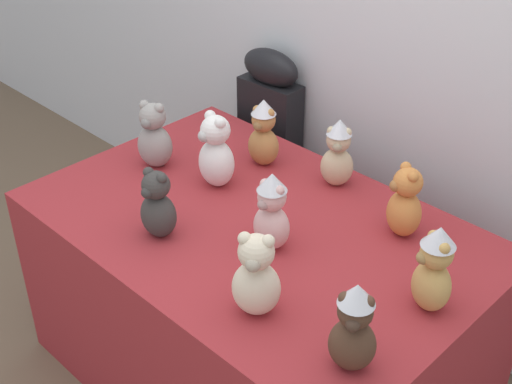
# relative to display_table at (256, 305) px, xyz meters

# --- Properties ---
(wall_back) EXTENTS (7.00, 0.08, 2.60)m
(wall_back) POSITION_rel_display_table_xyz_m (0.00, 0.75, 0.94)
(wall_back) COLOR silver
(wall_back) RESTS_ON ground_plane
(display_table) EXTENTS (1.52, 0.99, 0.73)m
(display_table) POSITION_rel_display_table_xyz_m (0.00, 0.00, 0.00)
(display_table) COLOR maroon
(display_table) RESTS_ON ground_plane
(instrument_case) EXTENTS (0.28, 0.13, 1.01)m
(instrument_case) POSITION_rel_display_table_xyz_m (-0.53, 0.63, 0.15)
(instrument_case) COLOR black
(instrument_case) RESTS_ON ground_plane
(teddy_bear_sand) EXTENTS (0.15, 0.15, 0.26)m
(teddy_bear_sand) POSITION_rel_display_table_xyz_m (0.03, 0.37, 0.49)
(teddy_bear_sand) COLOR #CCB78E
(teddy_bear_sand) RESTS_ON display_table
(teddy_bear_cocoa) EXTENTS (0.16, 0.15, 0.27)m
(teddy_bear_cocoa) POSITION_rel_display_table_xyz_m (0.62, -0.29, 0.49)
(teddy_bear_cocoa) COLOR #4C3323
(teddy_bear_cocoa) RESTS_ON display_table
(teddy_bear_snow) EXTENTS (0.16, 0.15, 0.28)m
(teddy_bear_snow) POSITION_rel_display_table_xyz_m (-0.27, 0.07, 0.49)
(teddy_bear_snow) COLOR white
(teddy_bear_snow) RESTS_ON display_table
(teddy_bear_charcoal) EXTENTS (0.14, 0.12, 0.24)m
(teddy_bear_charcoal) POSITION_rel_display_table_xyz_m (-0.17, -0.27, 0.48)
(teddy_bear_charcoal) COLOR #383533
(teddy_bear_charcoal) RESTS_ON display_table
(teddy_bear_ginger) EXTENTS (0.17, 0.16, 0.25)m
(teddy_bear_ginger) POSITION_rel_display_table_xyz_m (0.38, 0.29, 0.48)
(teddy_bear_ginger) COLOR #D17F3D
(teddy_bear_ginger) RESTS_ON display_table
(teddy_bear_ash) EXTENTS (0.16, 0.15, 0.26)m
(teddy_bear_ash) POSITION_rel_display_table_xyz_m (-0.53, 0.00, 0.49)
(teddy_bear_ash) COLOR gray
(teddy_bear_ash) RESTS_ON display_table
(teddy_bear_cream) EXTENTS (0.18, 0.17, 0.27)m
(teddy_bear_cream) POSITION_rel_display_table_xyz_m (0.30, -0.31, 0.49)
(teddy_bear_cream) COLOR beige
(teddy_bear_cream) RESTS_ON display_table
(teddy_bear_caramel) EXTENTS (0.14, 0.12, 0.26)m
(teddy_bear_caramel) POSITION_rel_display_table_xyz_m (-0.25, 0.30, 0.49)
(teddy_bear_caramel) COLOR #B27A42
(teddy_bear_caramel) RESTS_ON display_table
(teddy_bear_honey) EXTENTS (0.16, 0.15, 0.27)m
(teddy_bear_honey) POSITION_rel_display_table_xyz_m (0.63, 0.05, 0.50)
(teddy_bear_honey) COLOR tan
(teddy_bear_honey) RESTS_ON display_table
(teddy_bear_blush) EXTENTS (0.12, 0.11, 0.27)m
(teddy_bear_blush) POSITION_rel_display_table_xyz_m (0.13, -0.06, 0.49)
(teddy_bear_blush) COLOR beige
(teddy_bear_blush) RESTS_ON display_table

